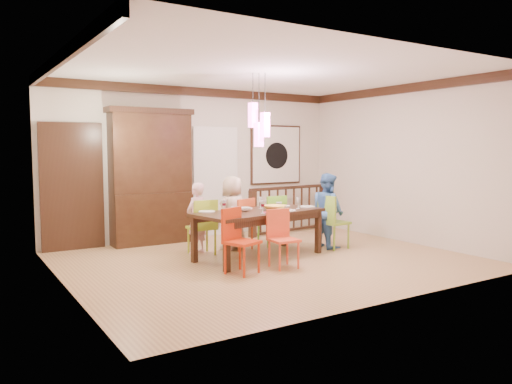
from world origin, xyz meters
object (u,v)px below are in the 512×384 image
chair_far_left (202,223)px  person_far_left (196,218)px  person_far_mid (233,213)px  person_end_right (328,210)px  dining_table (259,216)px  balustrade (290,208)px  chair_end_right (335,218)px  china_hutch (151,176)px

chair_far_left → person_far_left: person_far_left is taller
person_far_left → person_far_mid: (0.68, -0.01, 0.04)m
person_far_left → person_end_right: 2.29m
chair_far_left → person_far_left: bearing=-66.8°
dining_table → balustrade: 2.51m
chair_far_left → person_end_right: 2.22m
chair_far_left → person_far_mid: (0.64, 0.10, 0.11)m
chair_far_left → chair_end_right: chair_end_right is taller
chair_end_right → balustrade: size_ratio=0.44×
person_far_mid → person_end_right: person_end_right is taller
chair_far_left → china_hutch: china_hutch is taller
person_end_right → china_hutch: bearing=56.2°
dining_table → chair_end_right: chair_end_right is taller
dining_table → person_far_left: person_far_left is taller
china_hutch → chair_far_left: bearing=-75.3°
person_far_mid → chair_end_right: bearing=130.9°
chair_end_right → balustrade: (0.32, 1.77, -0.03)m
chair_end_right → person_end_right: person_end_right is taller
dining_table → china_hutch: bearing=106.6°
chair_end_right → china_hutch: bearing=46.3°
dining_table → chair_far_left: size_ratio=2.45×
china_hutch → balustrade: bearing=-6.9°
chair_end_right → china_hutch: (-2.53, 2.12, 0.70)m
dining_table → person_far_left: (-0.71, 0.81, -0.08)m
china_hutch → person_far_mid: bearing=-51.6°
balustrade → china_hutch: bearing=166.3°
chair_far_left → person_far_mid: 0.65m
chair_end_right → person_end_right: 0.18m
person_far_left → dining_table: bearing=102.8°
person_far_mid → chair_far_left: bearing=-10.4°
china_hutch → person_far_left: (0.31, -1.24, -0.64)m
balustrade → person_far_left: bearing=-167.3°
balustrade → person_far_left: person_far_left is taller
person_end_right → chair_end_right: bearing=-152.0°
balustrade → chair_end_right: bearing=-107.1°
chair_far_left → person_far_mid: bearing=-168.1°
china_hutch → balustrade: 2.97m
chair_end_right → person_far_left: person_far_left is taller
dining_table → chair_far_left: chair_far_left is taller
dining_table → balustrade: balustrade is taller
chair_end_right → person_far_mid: size_ratio=0.74×
person_far_left → chair_end_right: bearing=129.8°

